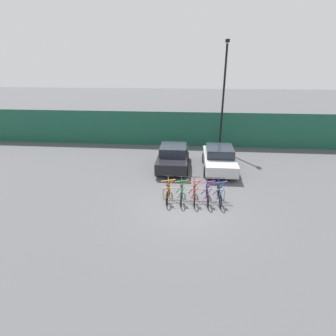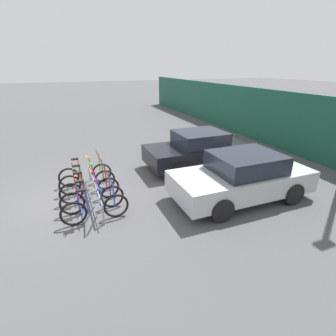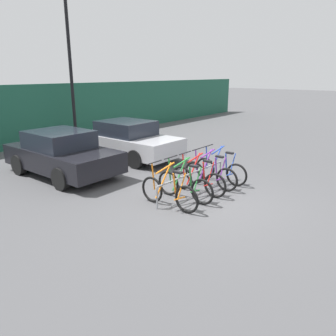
{
  "view_description": "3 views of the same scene",
  "coord_description": "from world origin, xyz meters",
  "px_view_note": "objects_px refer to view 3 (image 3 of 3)",
  "views": [
    {
      "loc": [
        0.06,
        -10.52,
        6.08
      ],
      "look_at": [
        -1.12,
        2.69,
        0.76
      ],
      "focal_mm": 28.0,
      "sensor_mm": 36.0,
      "label": 1
    },
    {
      "loc": [
        7.51,
        0.06,
        3.74
      ],
      "look_at": [
        1.46,
        2.51,
        1.16
      ],
      "focal_mm": 28.0,
      "sensor_mm": 36.0,
      "label": 2
    },
    {
      "loc": [
        -6.59,
        -4.03,
        3.09
      ],
      "look_at": [
        -0.5,
        0.89,
        0.82
      ],
      "focal_mm": 35.0,
      "sensor_mm": 36.0,
      "label": 3
    }
  ],
  "objects_px": {
    "bicycle_blue": "(220,170)",
    "lamp_post": "(69,48)",
    "bicycle_orange": "(169,192)",
    "bike_rack": "(193,175)",
    "car_black": "(62,154)",
    "car_silver": "(128,140)",
    "bicycle_green": "(185,185)",
    "bicycle_purple": "(210,174)",
    "bicycle_red": "(198,180)"
  },
  "relations": [
    {
      "from": "bicycle_blue",
      "to": "lamp_post",
      "type": "xyz_separation_m",
      "value": [
        0.75,
        7.97,
        3.75
      ]
    },
    {
      "from": "bicycle_orange",
      "to": "lamp_post",
      "type": "relative_size",
      "value": 0.23
    },
    {
      "from": "bike_rack",
      "to": "car_black",
      "type": "height_order",
      "value": "car_black"
    },
    {
      "from": "bicycle_orange",
      "to": "bike_rack",
      "type": "bearing_deg",
      "value": 7.28
    },
    {
      "from": "car_silver",
      "to": "lamp_post",
      "type": "relative_size",
      "value": 0.54
    },
    {
      "from": "bicycle_blue",
      "to": "lamp_post",
      "type": "relative_size",
      "value": 0.23
    },
    {
      "from": "bicycle_green",
      "to": "car_silver",
      "type": "xyz_separation_m",
      "value": [
        2.11,
        4.17,
        0.31
      ]
    },
    {
      "from": "bike_rack",
      "to": "bicycle_orange",
      "type": "xyz_separation_m",
      "value": [
        -1.2,
        -0.15,
        -0.1
      ]
    },
    {
      "from": "bike_rack",
      "to": "bicycle_orange",
      "type": "bearing_deg",
      "value": -172.96
    },
    {
      "from": "bicycle_green",
      "to": "bicycle_purple",
      "type": "bearing_deg",
      "value": -0.97
    },
    {
      "from": "bike_rack",
      "to": "bicycle_orange",
      "type": "distance_m",
      "value": 1.22
    },
    {
      "from": "bicycle_purple",
      "to": "car_silver",
      "type": "bearing_deg",
      "value": 77.94
    },
    {
      "from": "bicycle_orange",
      "to": "car_silver",
      "type": "relative_size",
      "value": 0.42
    },
    {
      "from": "bicycle_orange",
      "to": "bicycle_green",
      "type": "distance_m",
      "value": 0.64
    },
    {
      "from": "car_black",
      "to": "car_silver",
      "type": "bearing_deg",
      "value": -0.82
    },
    {
      "from": "bike_rack",
      "to": "bicycle_blue",
      "type": "relative_size",
      "value": 1.73
    },
    {
      "from": "bike_rack",
      "to": "bicycle_red",
      "type": "xyz_separation_m",
      "value": [
        0.04,
        -0.15,
        -0.1
      ]
    },
    {
      "from": "bicycle_orange",
      "to": "car_silver",
      "type": "height_order",
      "value": "car_silver"
    },
    {
      "from": "bicycle_red",
      "to": "car_silver",
      "type": "xyz_separation_m",
      "value": [
        1.51,
        4.17,
        0.31
      ]
    },
    {
      "from": "bike_rack",
      "to": "car_black",
      "type": "xyz_separation_m",
      "value": [
        -1.26,
        4.06,
        0.22
      ]
    },
    {
      "from": "bicycle_red",
      "to": "bicycle_blue",
      "type": "relative_size",
      "value": 1.0
    },
    {
      "from": "bicycle_green",
      "to": "car_silver",
      "type": "relative_size",
      "value": 0.42
    },
    {
      "from": "bicycle_orange",
      "to": "bicycle_red",
      "type": "height_order",
      "value": "same"
    },
    {
      "from": "bicycle_red",
      "to": "bicycle_purple",
      "type": "bearing_deg",
      "value": -2.95
    },
    {
      "from": "car_black",
      "to": "lamp_post",
      "type": "xyz_separation_m",
      "value": [
        3.21,
        3.76,
        3.44
      ]
    },
    {
      "from": "bicycle_blue",
      "to": "car_black",
      "type": "relative_size",
      "value": 0.44
    },
    {
      "from": "bicycle_red",
      "to": "car_silver",
      "type": "bearing_deg",
      "value": 67.14
    },
    {
      "from": "bicycle_green",
      "to": "lamp_post",
      "type": "relative_size",
      "value": 0.23
    },
    {
      "from": "bicycle_orange",
      "to": "bicycle_red",
      "type": "distance_m",
      "value": 1.24
    },
    {
      "from": "car_silver",
      "to": "lamp_post",
      "type": "height_order",
      "value": "lamp_post"
    },
    {
      "from": "bicycle_purple",
      "to": "car_black",
      "type": "xyz_separation_m",
      "value": [
        -1.91,
        4.21,
        0.31
      ]
    },
    {
      "from": "bicycle_red",
      "to": "lamp_post",
      "type": "distance_m",
      "value": 9.02
    },
    {
      "from": "bicycle_green",
      "to": "car_black",
      "type": "distance_m",
      "value": 4.28
    },
    {
      "from": "bicycle_red",
      "to": "car_black",
      "type": "height_order",
      "value": "car_black"
    },
    {
      "from": "lamp_post",
      "to": "bicycle_blue",
      "type": "bearing_deg",
      "value": -95.36
    },
    {
      "from": "car_silver",
      "to": "car_black",
      "type": "bearing_deg",
      "value": 179.18
    },
    {
      "from": "bicycle_orange",
      "to": "bicycle_red",
      "type": "xyz_separation_m",
      "value": [
        1.24,
        0.0,
        0.0
      ]
    },
    {
      "from": "bicycle_green",
      "to": "car_silver",
      "type": "bearing_deg",
      "value": 62.16
    },
    {
      "from": "bicycle_purple",
      "to": "car_black",
      "type": "relative_size",
      "value": 0.44
    },
    {
      "from": "bicycle_green",
      "to": "car_silver",
      "type": "height_order",
      "value": "car_silver"
    },
    {
      "from": "bicycle_purple",
      "to": "lamp_post",
      "type": "bearing_deg",
      "value": 80.83
    },
    {
      "from": "bicycle_orange",
      "to": "bicycle_purple",
      "type": "distance_m",
      "value": 1.85
    },
    {
      "from": "bicycle_red",
      "to": "car_black",
      "type": "distance_m",
      "value": 4.42
    },
    {
      "from": "bicycle_red",
      "to": "lamp_post",
      "type": "xyz_separation_m",
      "value": [
        1.91,
        7.97,
        3.75
      ]
    },
    {
      "from": "car_silver",
      "to": "lamp_post",
      "type": "distance_m",
      "value": 5.14
    },
    {
      "from": "car_black",
      "to": "bike_rack",
      "type": "bearing_deg",
      "value": -72.73
    },
    {
      "from": "bicycle_purple",
      "to": "bicycle_red",
      "type": "bearing_deg",
      "value": -179.89
    },
    {
      "from": "bike_rack",
      "to": "car_silver",
      "type": "relative_size",
      "value": 0.72
    },
    {
      "from": "bicycle_orange",
      "to": "bicycle_purple",
      "type": "height_order",
      "value": "same"
    },
    {
      "from": "car_black",
      "to": "bicycle_purple",
      "type": "bearing_deg",
      "value": -65.58
    }
  ]
}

